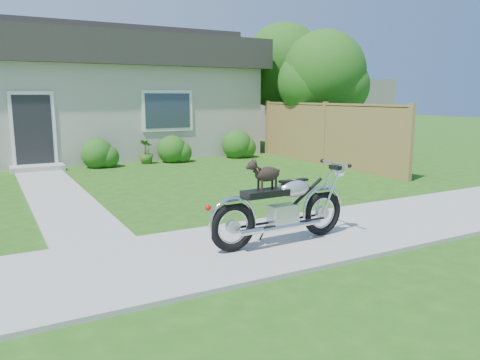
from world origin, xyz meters
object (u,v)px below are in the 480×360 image
fence (325,134)px  tree_near (328,76)px  motorcycle_with_dog (283,206)px  house (69,93)px  tree_far (288,68)px  potted_plant_right (146,152)px

fence → tree_near: tree_near is taller
tree_near → motorcycle_with_dog: 10.19m
tree_near → motorcycle_with_dog: tree_near is taller
house → tree_far: tree_far is taller
motorcycle_with_dog → tree_near: bearing=46.4°
potted_plant_right → motorcycle_with_dog: (-0.81, -8.71, 0.18)m
potted_plant_right → tree_near: bearing=-13.1°
fence → potted_plant_right: (-4.69, 2.80, -0.56)m
tree_near → motorcycle_with_dog: size_ratio=1.91×
motorcycle_with_dog → fence: bearing=46.0°
tree_near → potted_plant_right: 6.51m
potted_plant_right → motorcycle_with_dog: size_ratio=0.34×
tree_near → potted_plant_right: tree_near is taller
tree_far → potted_plant_right: size_ratio=6.46×
house → fence: house is taller
fence → tree_far: size_ratio=1.35×
tree_near → tree_far: bearing=82.3°
fence → tree_far: 5.20m
tree_near → potted_plant_right: size_ratio=5.60×
potted_plant_right → house: bearing=115.1°
house → motorcycle_with_dog: 12.28m
fence → potted_plant_right: 5.49m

